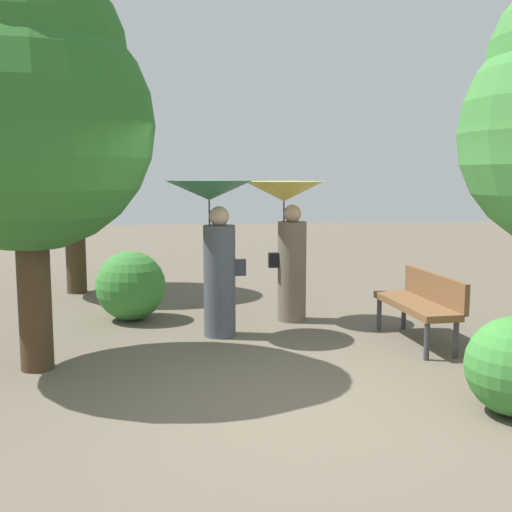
% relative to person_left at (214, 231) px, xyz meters
% --- Properties ---
extents(ground_plane, '(40.00, 40.00, 0.00)m').
position_rel_person_left_xyz_m(ground_plane, '(0.58, -2.60, -1.31)').
color(ground_plane, brown).
extents(person_left, '(1.07, 1.07, 1.92)m').
position_rel_person_left_xyz_m(person_left, '(0.00, 0.00, 0.00)').
color(person_left, '#474C56').
rests_on(person_left, ground).
extents(person_right, '(1.07, 1.07, 1.90)m').
position_rel_person_left_xyz_m(person_right, '(1.03, 0.69, 0.02)').
color(person_right, '#6B5B4C').
rests_on(person_right, ground).
extents(park_bench, '(0.59, 1.53, 0.83)m').
position_rel_person_left_xyz_m(park_bench, '(2.41, -0.65, -0.80)').
color(park_bench, '#38383D').
rests_on(park_bench, ground).
extents(tree_near_left, '(2.41, 2.41, 4.11)m').
position_rel_person_left_xyz_m(tree_near_left, '(-2.14, 3.17, 1.37)').
color(tree_near_left, '#42301E').
rests_on(tree_near_left, ground).
extents(tree_mid_left, '(2.51, 2.51, 4.15)m').
position_rel_person_left_xyz_m(tree_mid_left, '(-1.91, -1.11, 1.37)').
color(tree_mid_left, '#42301E').
rests_on(tree_mid_left, ground).
extents(bush_path_right, '(0.95, 0.95, 0.95)m').
position_rel_person_left_xyz_m(bush_path_right, '(-1.09, 1.00, -0.84)').
color(bush_path_right, '#387F33').
rests_on(bush_path_right, ground).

